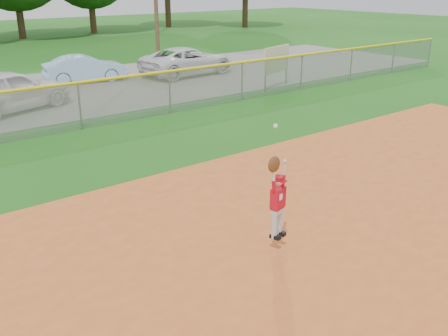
# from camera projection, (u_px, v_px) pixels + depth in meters

# --- Properties ---
(ground) EXTENTS (120.00, 120.00, 0.00)m
(ground) POSITION_uv_depth(u_px,v_px,m) (316.00, 257.00, 8.60)
(ground) COLOR #195413
(ground) RESTS_ON ground
(parking_strip) EXTENTS (44.00, 10.00, 0.03)m
(parking_strip) POSITION_uv_depth(u_px,v_px,m) (23.00, 96.00, 20.41)
(parking_strip) COLOR slate
(parking_strip) RESTS_ON ground
(car_white_a) EXTENTS (4.82, 3.19, 1.53)m
(car_white_a) POSITION_uv_depth(u_px,v_px,m) (8.00, 91.00, 17.75)
(car_white_a) COLOR white
(car_white_a) RESTS_ON parking_strip
(car_blue) EXTENTS (3.90, 1.96, 1.23)m
(car_blue) POSITION_uv_depth(u_px,v_px,m) (85.00, 68.00, 23.12)
(car_blue) COLOR #95C1DE
(car_blue) RESTS_ON parking_strip
(car_white_b) EXTENTS (5.10, 2.72, 1.36)m
(car_white_b) POSITION_uv_depth(u_px,v_px,m) (188.00, 61.00, 24.79)
(car_white_b) COLOR silver
(car_white_b) RESTS_ON parking_strip
(sponsor_sign) EXTENTS (1.98, 0.62, 1.82)m
(sponsor_sign) POSITION_uv_depth(u_px,v_px,m) (277.00, 61.00, 21.70)
(sponsor_sign) COLOR gray
(sponsor_sign) RESTS_ON ground
(outfield_fence) EXTENTS (40.06, 0.10, 1.55)m
(outfield_fence) POSITION_uv_depth(u_px,v_px,m) (79.00, 102.00, 15.68)
(outfield_fence) COLOR gray
(outfield_fence) RESTS_ON ground
(ballplayer) EXTENTS (0.51, 0.26, 2.08)m
(ballplayer) POSITION_uv_depth(u_px,v_px,m) (277.00, 197.00, 8.47)
(ballplayer) COLOR silver
(ballplayer) RESTS_ON ground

